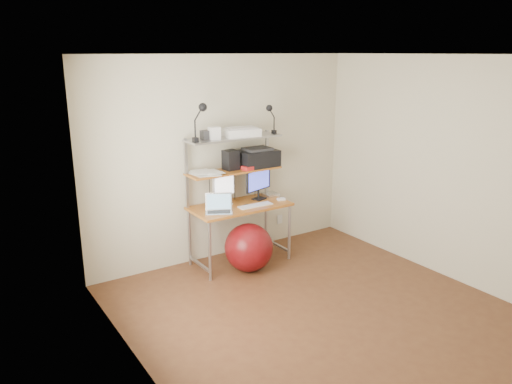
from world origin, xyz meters
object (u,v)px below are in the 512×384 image
printer (257,158)px  monitor_black (258,182)px  monitor_silver (224,188)px  laptop (219,208)px  exercise_ball (249,247)px

printer → monitor_black: bearing=-108.1°
printer → monitor_silver: bearing=-176.8°
laptop → printer: bearing=48.0°
monitor_silver → monitor_black: monitor_black is taller
laptop → exercise_ball: size_ratio=0.67×
monitor_black → laptop: (-0.68, -0.19, -0.18)m
monitor_silver → monitor_black: bearing=-19.2°
laptop → printer: (0.69, 0.24, 0.47)m
monitor_silver → exercise_ball: 0.77m
monitor_silver → printer: 0.59m
monitor_black → exercise_ball: bearing=-153.5°
laptop → printer: size_ratio=0.79×
monitor_black → laptop: bearing=178.5°
monitor_silver → printer: bearing=-13.7°
monitor_silver → laptop: bearing=-148.4°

